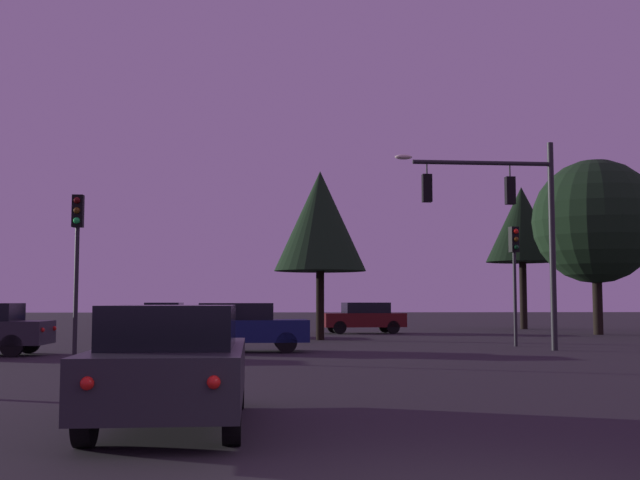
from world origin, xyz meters
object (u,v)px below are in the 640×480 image
Objects in this scene: car_parked_lot at (165,318)px; tree_behind_sign at (320,221)px; traffic_light_corner_right at (77,243)px; traffic_light_corner_left at (515,261)px; car_crossing_left at (240,326)px; traffic_signal_mast_arm at (509,211)px; car_nearside_lane at (173,362)px; tree_center_horizon at (522,225)px; car_far_lane at (364,317)px; tree_left_far at (595,222)px.

tree_behind_sign reaches higher than car_parked_lot.
tree_behind_sign reaches higher than traffic_light_corner_right.
traffic_light_corner_left is 16.60m from car_parked_lot.
traffic_signal_mast_arm is at bearing 0.33° from car_crossing_left.
car_nearside_lane is at bearing -82.08° from car_parked_lot.
car_crossing_left is (4.38, 2.79, -2.40)m from traffic_light_corner_right.
tree_center_horizon is at bearing 51.65° from car_crossing_left.
traffic_signal_mast_arm is 1.65× the size of car_parked_lot.
traffic_signal_mast_arm reaches higher than traffic_light_corner_left.
traffic_light_corner_left is at bearing 60.02° from car_nearside_lane.
car_parked_lot is at bearing 145.01° from traffic_light_corner_left.
car_crossing_left is (-8.65, -0.05, -3.69)m from traffic_signal_mast_arm.
car_far_lane is 0.51× the size of tree_left_far.
car_parked_lot is at bearing -167.42° from car_far_lane.
tree_left_far reaches higher than car_far_lane.
car_crossing_left is 12.50m from car_parked_lot.
car_parked_lot is (-3.68, 26.44, -0.00)m from car_nearside_lane.
car_parked_lot is (0.45, 14.65, -2.40)m from traffic_light_corner_right.
tree_behind_sign reaches higher than car_crossing_left.
traffic_light_corner_right is at bearing -147.54° from car_crossing_left.
tree_left_far is (16.73, 26.34, 4.60)m from car_nearside_lane.
tree_behind_sign is (6.91, -4.44, 4.08)m from car_parked_lot.
car_crossing_left is 1.02× the size of car_far_lane.
traffic_signal_mast_arm is 20.59m from tree_center_horizon.
car_nearside_lane is 22.61m from tree_behind_sign.
tree_left_far is (10.95, -2.21, 4.60)m from car_far_lane.
tree_center_horizon is (-1.09, 7.68, 0.58)m from tree_left_far.
traffic_light_corner_right is (-13.03, -2.84, -1.29)m from traffic_signal_mast_arm.
traffic_light_corner_right reaches higher than traffic_light_corner_left.
traffic_signal_mast_arm is 1.61× the size of traffic_light_corner_left.
tree_left_far reaches higher than traffic_light_corner_left.
traffic_light_corner_left is at bearing -34.99° from car_parked_lot.
traffic_light_corner_right is 5.72m from car_crossing_left.
traffic_light_corner_left is 0.50× the size of tree_left_far.
tree_center_horizon reaches higher than car_nearside_lane.
tree_behind_sign is at bearing 127.55° from traffic_signal_mast_arm.
tree_behind_sign is (-5.67, 7.38, 0.39)m from traffic_signal_mast_arm.
car_nearside_lane is (4.13, -11.78, -2.40)m from traffic_light_corner_right.
tree_behind_sign reaches higher than car_far_lane.
car_crossing_left is at bearing -179.67° from traffic_signal_mast_arm.
car_crossing_left is 20.77m from tree_left_far.
traffic_signal_mast_arm is 0.81× the size of tree_left_far.
car_far_lane is 12.41m from tree_center_horizon.
car_crossing_left is 25.34m from tree_center_horizon.
traffic_light_corner_left is 10.10m from car_crossing_left.
tree_behind_sign is at bearing -162.18° from tree_left_far.
traffic_signal_mast_arm is 9.41m from car_crossing_left.
car_crossing_left is at bearing -111.85° from tree_behind_sign.
car_parked_lot is (-13.48, 9.44, -2.19)m from traffic_light_corner_left.
car_far_lane is at bearing 68.67° from tree_behind_sign.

